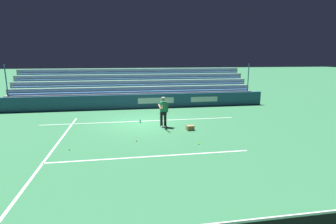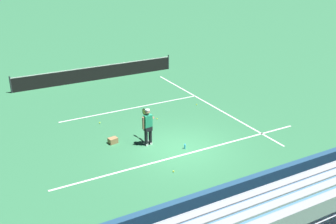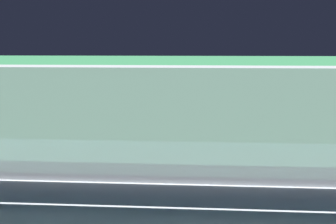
# 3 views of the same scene
# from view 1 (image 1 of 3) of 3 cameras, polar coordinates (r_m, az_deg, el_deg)

# --- Properties ---
(ground_plane) EXTENTS (160.00, 160.00, 0.00)m
(ground_plane) POSITION_cam_1_polar(r_m,az_deg,el_deg) (15.93, -5.76, -2.42)
(ground_plane) COLOR #337A4C
(court_baseline_white) EXTENTS (12.00, 0.10, 0.01)m
(court_baseline_white) POSITION_cam_1_polar(r_m,az_deg,el_deg) (16.42, -5.88, -1.98)
(court_baseline_white) COLOR white
(court_baseline_white) RESTS_ON ground
(court_sideline_white) EXTENTS (0.10, 12.00, 0.01)m
(court_sideline_white) POSITION_cam_1_polar(r_m,az_deg,el_deg) (12.46, -23.76, -7.51)
(court_sideline_white) COLOR white
(court_sideline_white) RESTS_ON ground
(court_service_line_white) EXTENTS (8.22, 0.10, 0.01)m
(court_service_line_white) POSITION_cam_1_polar(r_m,az_deg,el_deg) (10.71, -3.66, -9.63)
(court_service_line_white) COLOR white
(court_service_line_white) RESTS_ON ground
(back_wall_sponsor_board) EXTENTS (20.40, 0.25, 1.10)m
(back_wall_sponsor_board) POSITION_cam_1_polar(r_m,az_deg,el_deg) (20.36, -6.66, 2.29)
(back_wall_sponsor_board) COLOR navy
(back_wall_sponsor_board) RESTS_ON ground
(bleacher_stand) EXTENTS (19.38, 3.20, 3.40)m
(bleacher_stand) POSITION_cam_1_polar(r_m,az_deg,el_deg) (22.53, -7.02, 3.75)
(bleacher_stand) COLOR #9EA3A8
(bleacher_stand) RESTS_ON ground
(tennis_player) EXTENTS (0.59, 1.02, 1.71)m
(tennis_player) POSITION_cam_1_polar(r_m,az_deg,el_deg) (14.79, -1.03, 0.07)
(tennis_player) COLOR black
(tennis_player) RESTS_ON ground
(ball_box_cardboard) EXTENTS (0.44, 0.36, 0.26)m
(ball_box_cardboard) POSITION_cam_1_polar(r_m,az_deg,el_deg) (14.38, 4.84, -3.45)
(ball_box_cardboard) COLOR #A87F51
(ball_box_cardboard) RESTS_ON ground
(tennis_ball_midcourt) EXTENTS (0.07, 0.07, 0.07)m
(tennis_ball_midcourt) POSITION_cam_1_polar(r_m,az_deg,el_deg) (12.58, -6.90, -6.22)
(tennis_ball_midcourt) COLOR #CCE533
(tennis_ball_midcourt) RESTS_ON ground
(tennis_ball_by_box) EXTENTS (0.07, 0.07, 0.07)m
(tennis_ball_by_box) POSITION_cam_1_polar(r_m,az_deg,el_deg) (12.12, -20.69, -7.65)
(tennis_ball_by_box) COLOR #CCE533
(tennis_ball_by_box) RESTS_ON ground
(tennis_ball_far_right) EXTENTS (0.07, 0.07, 0.07)m
(tennis_ball_far_right) POSITION_cam_1_polar(r_m,az_deg,el_deg) (17.54, -1.76, -0.92)
(tennis_ball_far_right) COLOR #CCE533
(tennis_ball_far_right) RESTS_ON ground
(tennis_ball_far_left) EXTENTS (0.07, 0.07, 0.07)m
(tennis_ball_far_left) POSITION_cam_1_polar(r_m,az_deg,el_deg) (12.15, 6.68, -6.87)
(tennis_ball_far_left) COLOR #CCE533
(tennis_ball_far_left) RESTS_ON ground
(water_bottle) EXTENTS (0.07, 0.07, 0.22)m
(water_bottle) POSITION_cam_1_polar(r_m,az_deg,el_deg) (15.94, -6.09, -2.01)
(water_bottle) COLOR #33B2E5
(water_bottle) RESTS_ON ground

